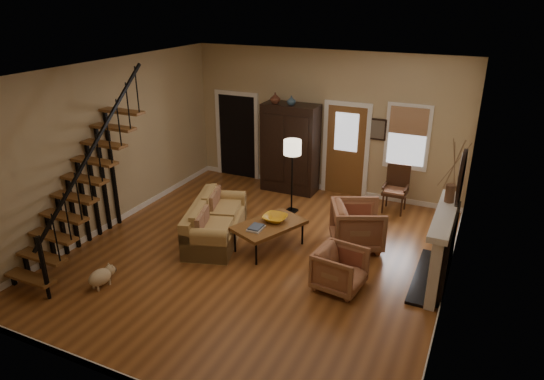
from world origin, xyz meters
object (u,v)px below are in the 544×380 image
at_px(armchair_left, 340,269).
at_px(sofa, 216,221).
at_px(armoire, 290,148).
at_px(armchair_right, 357,225).
at_px(floor_lamp, 292,177).
at_px(side_chair, 395,190).
at_px(coffee_table, 269,236).

bearing_deg(armchair_left, sofa, 83.75).
xyz_separation_m(armoire, armchair_right, (2.24, -2.06, -0.62)).
bearing_deg(floor_lamp, sofa, -115.86).
bearing_deg(armoire, side_chair, -4.48).
relative_size(armchair_left, armchair_right, 0.80).
xyz_separation_m(sofa, armchair_right, (2.56, 0.85, 0.06)).
xyz_separation_m(armoire, armchair_left, (2.37, -3.55, -0.71)).
xyz_separation_m(armchair_right, floor_lamp, (-1.71, 0.90, 0.38)).
bearing_deg(sofa, armchair_right, 0.75).
distance_m(armoire, coffee_table, 3.04).
distance_m(coffee_table, armchair_right, 1.66).
relative_size(armoire, side_chair, 2.06).
bearing_deg(armchair_right, sofa, 84.21).
height_order(armchair_left, floor_lamp, floor_lamp).
height_order(armchair_left, side_chair, side_chair).
bearing_deg(floor_lamp, coffee_table, -81.60).
relative_size(coffee_table, floor_lamp, 0.81).
relative_size(coffee_table, armchair_right, 1.39).
height_order(coffee_table, side_chair, side_chair).
height_order(armoire, coffee_table, armoire).
distance_m(sofa, floor_lamp, 2.00).
bearing_deg(side_chair, armoire, 175.52).
bearing_deg(floor_lamp, side_chair, 25.45).
xyz_separation_m(armoire, sofa, (-0.32, -2.92, -0.68)).
relative_size(sofa, coffee_table, 1.51).
bearing_deg(coffee_table, armoire, 105.38).
bearing_deg(armchair_left, armchair_right, 12.07).
bearing_deg(sofa, coffee_table, -13.09).
bearing_deg(armchair_left, side_chair, 3.93).
xyz_separation_m(armchair_left, floor_lamp, (-1.84, 2.39, 0.47)).
height_order(armoire, side_chair, armoire).
distance_m(armchair_left, side_chair, 3.36).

